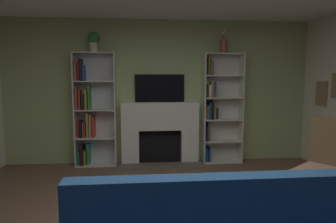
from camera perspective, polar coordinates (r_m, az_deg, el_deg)
The scene contains 8 objects.
wall_back_accent at distance 5.59m, azimuth -1.64°, elevation 3.74°, with size 5.74×0.06×2.63m, color #A2B978.
fireplace at distance 5.53m, azimuth -1.52°, elevation -3.77°, with size 1.51×0.52×1.13m.
tv at distance 5.52m, azimuth -1.60°, elevation 4.44°, with size 0.90×0.06×0.50m, color black.
bookshelf_left at distance 5.54m, azimuth -14.48°, elevation -0.15°, with size 0.72×0.30×2.02m.
bookshelf_right at distance 5.64m, azimuth 9.39°, elevation 0.68°, with size 0.72×0.30×2.02m.
potted_plant at distance 5.49m, azimuth -14.01°, elevation 12.94°, with size 0.21×0.21×0.35m.
vase_with_flowers at distance 5.62m, azimuth 10.57°, elevation 12.28°, with size 0.12×0.12×0.42m.
armchair at distance 3.98m, azimuth 28.76°, elevation -9.26°, with size 0.91×0.91×1.11m.
Camera 1 is at (-0.34, -2.63, 1.58)m, focal length 32.00 mm.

